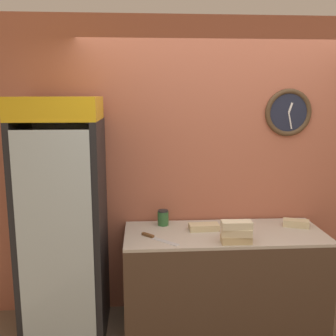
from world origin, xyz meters
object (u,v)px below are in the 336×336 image
object	(u,v)px
condiment_jar	(163,218)
sandwich_flat_right	(204,227)
sandwich_stack_top	(237,225)
sandwich_stack_bottom	(236,239)
sandwich_flat_left	(296,223)
chefs_knife	(155,238)
sandwich_stack_middle	(236,232)
beverage_cooler	(64,209)

from	to	relation	value
condiment_jar	sandwich_flat_right	bearing A→B (deg)	-24.58
sandwich_stack_top	sandwich_flat_right	size ratio (longest dim) A/B	0.92
sandwich_stack_bottom	sandwich_flat_left	distance (m)	0.72
chefs_knife	condiment_jar	distance (m)	0.35
sandwich_stack_bottom	condiment_jar	size ratio (longest dim) A/B	1.74
sandwich_flat_left	sandwich_stack_middle	bearing A→B (deg)	-150.79
beverage_cooler	sandwich_flat_left	size ratio (longest dim) A/B	8.25
beverage_cooler	sandwich_stack_bottom	xyz separation A→B (m)	(1.39, -0.30, -0.19)
sandwich_stack_bottom	sandwich_stack_middle	bearing A→B (deg)	0.00
sandwich_stack_middle	sandwich_flat_left	xyz separation A→B (m)	(0.62, 0.35, -0.06)
sandwich_flat_right	sandwich_stack_top	bearing A→B (deg)	-56.57
sandwich_flat_right	chefs_knife	xyz separation A→B (m)	(-0.43, -0.17, -0.02)
beverage_cooler	sandwich_stack_middle	distance (m)	1.43
beverage_cooler	sandwich_flat_left	xyz separation A→B (m)	(2.02, 0.05, -0.19)
sandwich_stack_bottom	condiment_jar	distance (m)	0.73
sandwich_stack_top	sandwich_flat_left	distance (m)	0.73
sandwich_stack_middle	sandwich_flat_right	distance (m)	0.38
sandwich_flat_right	condiment_jar	size ratio (longest dim) A/B	1.91
sandwich_stack_middle	sandwich_flat_right	size ratio (longest dim) A/B	0.95
sandwich_flat_right	condiment_jar	bearing A→B (deg)	155.42
beverage_cooler	sandwich_stack_top	bearing A→B (deg)	-12.13
sandwich_stack_bottom	sandwich_flat_right	xyz separation A→B (m)	(-0.21, 0.31, -0.00)
beverage_cooler	condiment_jar	bearing A→B (deg)	11.70
beverage_cooler	chefs_knife	size ratio (longest dim) A/B	6.69
sandwich_stack_middle	chefs_knife	world-z (taller)	sandwich_stack_middle
sandwich_stack_top	condiment_jar	world-z (taller)	sandwich_stack_top
sandwich_stack_bottom	sandwich_stack_middle	distance (m)	0.06
sandwich_stack_top	sandwich_flat_left	size ratio (longest dim) A/B	0.99
sandwich_flat_left	condiment_jar	size ratio (longest dim) A/B	1.76
beverage_cooler	sandwich_stack_middle	size ratio (longest dim) A/B	8.02
sandwich_stack_top	sandwich_flat_right	distance (m)	0.40
sandwich_stack_top	chefs_knife	xyz separation A→B (m)	(-0.64, 0.14, -0.14)
beverage_cooler	chefs_knife	distance (m)	0.80
sandwich_flat_right	chefs_knife	distance (m)	0.47
sandwich_stack_bottom	sandwich_flat_left	xyz separation A→B (m)	(0.62, 0.35, 0.00)
sandwich_stack_bottom	sandwich_flat_right	size ratio (longest dim) A/B	0.91
chefs_knife	sandwich_stack_bottom	bearing A→B (deg)	-12.35
sandwich_stack_top	sandwich_stack_bottom	bearing A→B (deg)	180.00
sandwich_flat_left	sandwich_flat_right	distance (m)	0.83
sandwich_flat_left	condiment_jar	bearing A→B (deg)	174.02
beverage_cooler	sandwich_stack_top	world-z (taller)	beverage_cooler
sandwich_stack_bottom	sandwich_flat_right	bearing A→B (deg)	123.43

